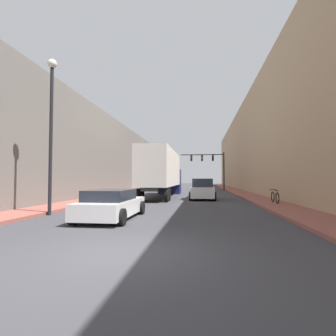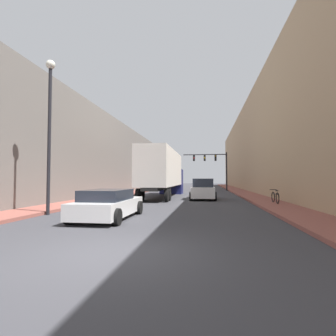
# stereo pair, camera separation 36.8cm
# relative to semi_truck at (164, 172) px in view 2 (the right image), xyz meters

# --- Properties ---
(ground_plane) EXTENTS (200.00, 200.00, 0.00)m
(ground_plane) POSITION_rel_semi_truck_xyz_m (1.75, -18.81, -2.41)
(ground_plane) COLOR #38383D
(sidewalk_right) EXTENTS (2.27, 80.00, 0.15)m
(sidewalk_right) POSITION_rel_semi_truck_xyz_m (8.28, 11.19, -2.33)
(sidewalk_right) COLOR brown
(sidewalk_right) RESTS_ON ground
(sidewalk_left) EXTENTS (2.27, 80.00, 0.15)m
(sidewalk_left) POSITION_rel_semi_truck_xyz_m (-4.79, 11.19, -2.33)
(sidewalk_left) COLOR brown
(sidewalk_left) RESTS_ON ground
(building_right) EXTENTS (6.00, 80.00, 12.36)m
(building_right) POSITION_rel_semi_truck_xyz_m (12.42, 11.19, 3.77)
(building_right) COLOR tan
(building_right) RESTS_ON ground
(building_left) EXTENTS (6.00, 80.00, 8.47)m
(building_left) POSITION_rel_semi_truck_xyz_m (-8.93, 11.19, 1.83)
(building_left) COLOR #66605B
(building_left) RESTS_ON ground
(semi_truck) EXTENTS (2.49, 13.41, 4.27)m
(semi_truck) POSITION_rel_semi_truck_xyz_m (0.00, 0.00, 0.00)
(semi_truck) COLOR silver
(semi_truck) RESTS_ON ground
(sedan_car) EXTENTS (2.11, 4.51, 1.26)m
(sedan_car) POSITION_rel_semi_truck_xyz_m (-0.19, -13.72, -1.79)
(sedan_car) COLOR silver
(sedan_car) RESTS_ON ground
(suv_car) EXTENTS (2.11, 4.54, 1.74)m
(suv_car) POSITION_rel_semi_truck_xyz_m (3.75, -2.26, -1.59)
(suv_car) COLOR silver
(suv_car) RESTS_ON ground
(traffic_signal_gantry) EXTENTS (6.52, 0.35, 5.67)m
(traffic_signal_gantry) POSITION_rel_semi_truck_xyz_m (5.16, 14.96, 1.68)
(traffic_signal_gantry) COLOR black
(traffic_signal_gantry) RESTS_ON ground
(street_lamp) EXTENTS (0.44, 0.44, 7.54)m
(street_lamp) POSITION_rel_semi_truck_xyz_m (-3.51, -13.01, 2.36)
(street_lamp) COLOR black
(street_lamp) RESTS_ON ground
(parked_bicycle) EXTENTS (0.44, 1.82, 0.86)m
(parked_bicycle) POSITION_rel_semi_truck_xyz_m (8.46, -6.70, -1.88)
(parked_bicycle) COLOR black
(parked_bicycle) RESTS_ON sidewalk_right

